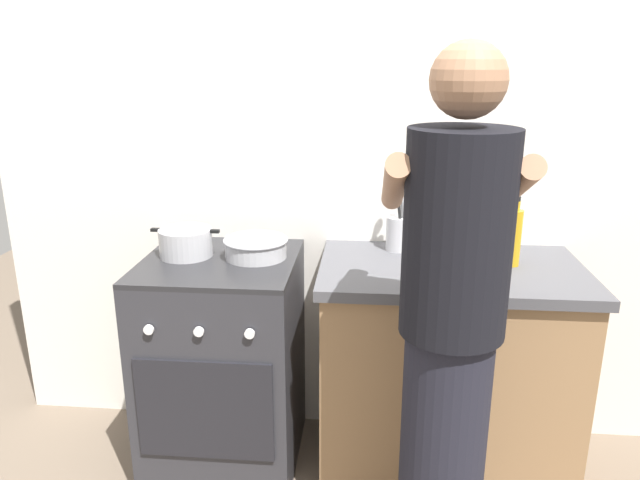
% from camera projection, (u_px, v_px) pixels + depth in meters
% --- Properties ---
extents(back_wall, '(3.20, 0.10, 2.50)m').
position_uv_depth(back_wall, '(363.00, 158.00, 2.50)').
color(back_wall, silver).
rests_on(back_wall, ground).
extents(countertop, '(1.00, 0.60, 0.90)m').
position_uv_depth(countertop, '(445.00, 372.00, 2.37)').
color(countertop, '#99724C').
rests_on(countertop, ground).
extents(stove_range, '(0.60, 0.62, 0.90)m').
position_uv_depth(stove_range, '(224.00, 363.00, 2.44)').
color(stove_range, '#2D2D33').
rests_on(stove_range, ground).
extents(pot, '(0.27, 0.21, 0.11)m').
position_uv_depth(pot, '(186.00, 242.00, 2.34)').
color(pot, '#B2B2B7').
rests_on(pot, stove_range).
extents(mixing_bowl, '(0.26, 0.26, 0.08)m').
position_uv_depth(mixing_bowl, '(256.00, 247.00, 2.33)').
color(mixing_bowl, '#B7B7BC').
rests_on(mixing_bowl, stove_range).
extents(utensil_crock, '(0.10, 0.10, 0.33)m').
position_uv_depth(utensil_crock, '(399.00, 229.00, 2.40)').
color(utensil_crock, silver).
rests_on(utensil_crock, countertop).
extents(spice_bottle, '(0.04, 0.04, 0.08)m').
position_uv_depth(spice_bottle, '(446.00, 260.00, 2.19)').
color(spice_bottle, silver).
rests_on(spice_bottle, countertop).
extents(oil_bottle, '(0.06, 0.06, 0.27)m').
position_uv_depth(oil_bottle, '(513.00, 236.00, 2.22)').
color(oil_bottle, gold).
rests_on(oil_bottle, countertop).
extents(person, '(0.41, 0.50, 1.70)m').
position_uv_depth(person, '(450.00, 343.00, 1.72)').
color(person, black).
rests_on(person, ground).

